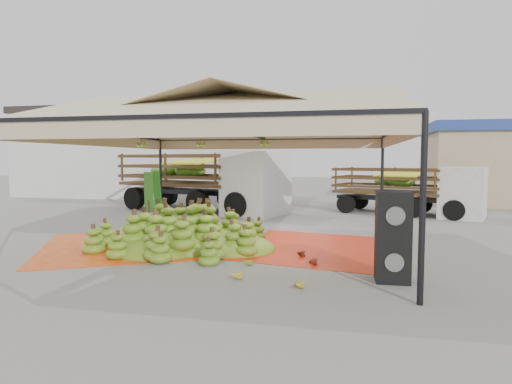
% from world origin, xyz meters
% --- Properties ---
extents(ground, '(90.00, 90.00, 0.00)m').
position_xyz_m(ground, '(0.00, 0.00, 0.00)').
color(ground, slate).
rests_on(ground, ground).
extents(canopy_tent, '(8.10, 8.10, 4.00)m').
position_xyz_m(canopy_tent, '(0.00, 0.00, 3.30)').
color(canopy_tent, black).
rests_on(canopy_tent, ground).
extents(building_white, '(14.30, 6.30, 5.40)m').
position_xyz_m(building_white, '(-10.00, 14.00, 2.71)').
color(building_white, silver).
rests_on(building_white, ground).
extents(building_tan, '(6.30, 5.30, 4.10)m').
position_xyz_m(building_tan, '(10.00, 13.00, 2.07)').
color(building_tan, tan).
rests_on(building_tan, ground).
extents(tarp_left, '(6.23, 6.13, 0.01)m').
position_xyz_m(tarp_left, '(-2.59, -0.61, 0.01)').
color(tarp_left, orange).
rests_on(tarp_left, ground).
extents(tarp_right, '(4.70, 4.86, 0.01)m').
position_xyz_m(tarp_right, '(2.07, -0.00, 0.01)').
color(tarp_right, red).
rests_on(tarp_right, ground).
extents(banana_heap, '(6.05, 5.33, 1.13)m').
position_xyz_m(banana_heap, '(-1.27, -0.46, 0.56)').
color(banana_heap, '#507B19').
rests_on(banana_heap, ground).
extents(hand_yellow_a, '(0.48, 0.40, 0.20)m').
position_xyz_m(hand_yellow_a, '(0.77, -3.19, 0.10)').
color(hand_yellow_a, gold).
rests_on(hand_yellow_a, ground).
extents(hand_yellow_b, '(0.46, 0.40, 0.18)m').
position_xyz_m(hand_yellow_b, '(1.98, -3.55, 0.09)').
color(hand_yellow_b, '#B09B23').
rests_on(hand_yellow_b, ground).
extents(hand_red_a, '(0.46, 0.38, 0.20)m').
position_xyz_m(hand_red_a, '(1.74, -1.04, 0.10)').
color(hand_red_a, '#502912').
rests_on(hand_red_a, ground).
extents(hand_red_b, '(0.50, 0.43, 0.21)m').
position_xyz_m(hand_red_b, '(2.08, -1.80, 0.10)').
color(hand_red_b, '#562113').
rests_on(hand_red_b, ground).
extents(hand_green, '(0.48, 0.45, 0.17)m').
position_xyz_m(hand_green, '(0.76, -2.07, 0.09)').
color(hand_green, '#447919').
rests_on(hand_green, ground).
extents(hanging_bunches, '(3.24, 0.24, 0.20)m').
position_xyz_m(hanging_bunches, '(-0.46, -1.47, 2.62)').
color(hanging_bunches, '#557919').
rests_on(hanging_bunches, ground).
extents(speaker_stack, '(0.62, 0.55, 1.68)m').
position_xyz_m(speaker_stack, '(3.70, -2.76, 0.84)').
color(speaker_stack, black).
rests_on(speaker_stack, ground).
extents(banana_leaves, '(0.96, 1.36, 3.70)m').
position_xyz_m(banana_leaves, '(-3.70, 2.42, 0.00)').
color(banana_leaves, '#1E6A1C').
rests_on(banana_leaves, ground).
extents(vendor, '(0.66, 0.54, 1.55)m').
position_xyz_m(vendor, '(-1.25, 5.35, 0.78)').
color(vendor, gray).
rests_on(vendor, ground).
extents(truck_left, '(7.98, 4.74, 2.59)m').
position_xyz_m(truck_left, '(-3.13, 6.91, 1.60)').
color(truck_left, '#493018').
rests_on(truck_left, ground).
extents(truck_right, '(6.08, 3.84, 1.98)m').
position_xyz_m(truck_right, '(5.48, 7.49, 1.22)').
color(truck_right, '#462F17').
rests_on(truck_right, ground).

